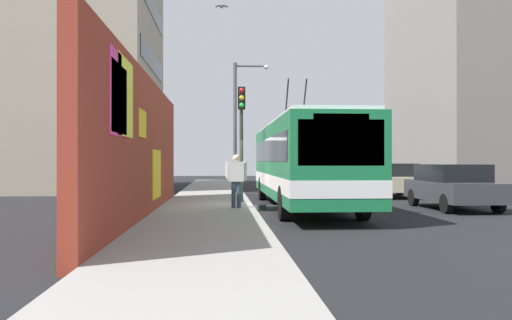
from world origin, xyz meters
name	(u,v)px	position (x,y,z in m)	size (l,w,h in m)	color
ground_plane	(252,208)	(0.00, 0.00, 0.00)	(80.00, 80.00, 0.00)	black
sidewalk_slab	(208,206)	(0.00, 1.60, 0.07)	(48.00, 3.20, 0.15)	gray
graffiti_wall	(145,148)	(-3.47, 3.35, 2.08)	(15.12, 0.32, 4.16)	maroon
building_far_left	(84,19)	(12.26, 9.20, 10.11)	(11.20, 8.05, 20.22)	#9E937F
building_far_right	(477,73)	(16.54, -17.00, 7.96)	(13.07, 9.25, 15.92)	gray
city_bus	(302,160)	(-0.31, -1.80, 1.72)	(12.07, 2.55, 4.86)	#19723F
parked_car_dark_gray	(452,185)	(-1.09, -7.00, 0.83)	(4.32, 1.95, 1.58)	#38383D
parked_car_champagne	(393,179)	(5.18, -7.00, 0.83)	(4.27, 1.82, 1.58)	#C6B793
parked_car_white	(357,175)	(11.57, -7.00, 0.83)	(4.57, 1.84, 1.58)	white
parked_car_black	(337,173)	(16.90, -7.00, 0.83)	(4.23, 1.84, 1.58)	black
pedestrian_at_curb	(236,176)	(-1.68, 0.62, 1.19)	(0.24, 0.70, 1.76)	#2D3F59
traffic_light	(241,125)	(0.79, 0.35, 3.08)	(0.49, 0.28, 4.36)	#2D382D
street_lamp	(239,118)	(6.15, 0.25, 3.78)	(0.44, 1.76, 6.30)	#4C4C51
curbside_puddle	(268,208)	(-0.03, -0.60, 0.00)	(2.08, 2.08, 0.00)	black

